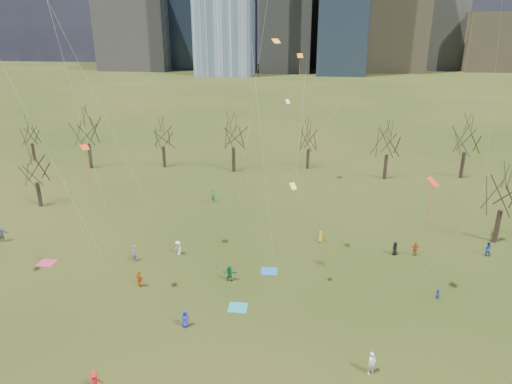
# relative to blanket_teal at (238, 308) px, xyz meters

# --- Properties ---
(ground) EXTENTS (500.00, 500.00, 0.00)m
(ground) POSITION_rel_blanket_teal_xyz_m (0.41, -2.26, -0.01)
(ground) COLOR black
(ground) RESTS_ON ground
(bare_tree_row) EXTENTS (113.04, 29.80, 9.50)m
(bare_tree_row) POSITION_rel_blanket_teal_xyz_m (0.33, 34.96, 6.10)
(bare_tree_row) COLOR black
(bare_tree_row) RESTS_ON ground
(blanket_teal) EXTENTS (1.60, 1.50, 0.03)m
(blanket_teal) POSITION_rel_blanket_teal_xyz_m (0.00, 0.00, 0.00)
(blanket_teal) COLOR teal
(blanket_teal) RESTS_ON ground
(blanket_navy) EXTENTS (1.60, 1.50, 0.03)m
(blanket_navy) POSITION_rel_blanket_teal_xyz_m (2.11, 6.42, 0.00)
(blanket_navy) COLOR #235DA5
(blanket_navy) RESTS_ON ground
(blanket_crimson) EXTENTS (1.60, 1.50, 0.03)m
(blanket_crimson) POSITION_rel_blanket_teal_xyz_m (-20.47, 5.38, 0.00)
(blanket_crimson) COLOR #C6274D
(blanket_crimson) RESTS_ON ground
(person_0) EXTENTS (0.85, 0.71, 1.48)m
(person_0) POSITION_rel_blanket_teal_xyz_m (-3.77, -3.05, 0.73)
(person_0) COLOR #282BAE
(person_0) RESTS_ON ground
(person_1) EXTENTS (0.76, 0.69, 1.74)m
(person_1) POSITION_rel_blanket_teal_xyz_m (10.39, -6.61, 0.86)
(person_1) COLOR white
(person_1) RESTS_ON ground
(person_4) EXTENTS (1.03, 0.83, 1.64)m
(person_4) POSITION_rel_blanket_teal_xyz_m (-9.47, 2.24, 0.80)
(person_4) COLOR #CE5A16
(person_4) RESTS_ON ground
(person_5) EXTENTS (1.47, 0.47, 1.58)m
(person_5) POSITION_rel_blanket_teal_xyz_m (-1.45, 4.24, 0.78)
(person_5) COLOR #197245
(person_5) RESTS_ON ground
(person_6) EXTENTS (0.86, 0.80, 1.47)m
(person_6) POSITION_rel_blanket_teal_xyz_m (14.87, 11.34, 0.72)
(person_6) COLOR black
(person_6) RESTS_ON ground
(person_7) EXTENTS (0.43, 0.64, 1.75)m
(person_7) POSITION_rel_blanket_teal_xyz_m (-11.77, 6.83, 0.86)
(person_7) COLOR #924A94
(person_7) RESTS_ON ground
(person_8) EXTENTS (0.55, 0.61, 1.01)m
(person_8) POSITION_rel_blanket_teal_xyz_m (17.22, 3.30, 0.49)
(person_8) COLOR #2A4DB8
(person_8) RESTS_ON ground
(person_9) EXTENTS (1.13, 1.12, 1.56)m
(person_9) POSITION_rel_blanket_teal_xyz_m (-7.68, 8.70, 0.77)
(person_9) COLOR silver
(person_9) RESTS_ON ground
(person_10) EXTENTS (0.99, 0.56, 1.59)m
(person_10) POSITION_rel_blanket_teal_xyz_m (16.91, 11.41, 0.78)
(person_10) COLOR #C34D1B
(person_10) RESTS_ON ground
(person_11) EXTENTS (1.75, 1.45, 1.88)m
(person_11) POSITION_rel_blanket_teal_xyz_m (-28.05, 9.34, 0.93)
(person_11) COLOR slate
(person_11) RESTS_ON ground
(person_12) EXTENTS (0.60, 0.75, 1.35)m
(person_12) POSITION_rel_blanket_teal_xyz_m (7.17, 13.42, 0.66)
(person_12) COLOR gold
(person_12) RESTS_ON ground
(person_13) EXTENTS (0.64, 0.77, 1.81)m
(person_13) POSITION_rel_blanket_teal_xyz_m (-7.11, 24.00, 0.89)
(person_13) COLOR #1A7546
(person_13) RESTS_ON ground
(person_14) EXTENTS (0.89, 0.73, 1.65)m
(person_14) POSITION_rel_blanket_teal_xyz_m (24.39, 12.29, 0.81)
(person_14) COLOR #263FA5
(person_14) RESTS_ON ground
(person_15) EXTENTS (1.20, 0.93, 1.63)m
(person_15) POSITION_rel_blanket_teal_xyz_m (-7.82, -10.45, 0.80)
(person_15) COLOR #B21E19
(person_15) RESTS_ON ground
(kites_airborne) EXTENTS (67.32, 40.19, 32.28)m
(kites_airborne) POSITION_rel_blanket_teal_xyz_m (0.87, 11.72, 14.62)
(kites_airborne) COLOR #FF4815
(kites_airborne) RESTS_ON ground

